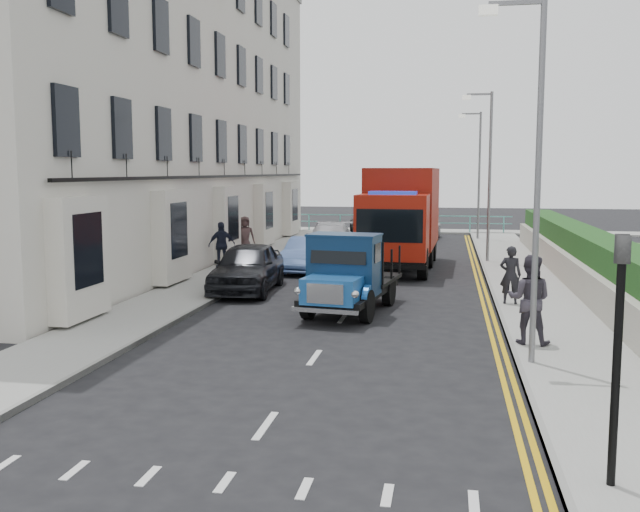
{
  "coord_description": "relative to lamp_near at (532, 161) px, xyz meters",
  "views": [
    {
      "loc": [
        2.63,
        -16.03,
        3.81
      ],
      "look_at": [
        -0.93,
        3.85,
        1.4
      ],
      "focal_mm": 40.0,
      "sensor_mm": 36.0,
      "label": 1
    }
  ],
  "objects": [
    {
      "name": "ground",
      "position": [
        -4.18,
        2.0,
        -4.0
      ],
      "size": [
        120.0,
        120.0,
        0.0
      ],
      "primitive_type": "plane",
      "color": "black",
      "rests_on": "ground"
    },
    {
      "name": "pavement_west",
      "position": [
        -9.38,
        11.0,
        -3.94
      ],
      "size": [
        2.4,
        38.0,
        0.12
      ],
      "primitive_type": "cube",
      "color": "gray",
      "rests_on": "ground"
    },
    {
      "name": "pavement_east",
      "position": [
        1.12,
        11.0,
        -3.94
      ],
      "size": [
        2.6,
        38.0,
        0.12
      ],
      "primitive_type": "cube",
      "color": "gray",
      "rests_on": "ground"
    },
    {
      "name": "promenade",
      "position": [
        -4.18,
        31.0,
        -3.94
      ],
      "size": [
        30.0,
        2.5,
        0.12
      ],
      "primitive_type": "cube",
      "color": "gray",
      "rests_on": "ground"
    },
    {
      "name": "sea_plane",
      "position": [
        -4.18,
        62.0,
        -4.0
      ],
      "size": [
        120.0,
        120.0,
        0.0
      ],
      "primitive_type": "plane",
      "color": "slate",
      "rests_on": "ground"
    },
    {
      "name": "terrace_west",
      "position": [
        -13.65,
        15.0,
        3.17
      ],
      "size": [
        6.31,
        30.2,
        14.25
      ],
      "color": "beige",
      "rests_on": "ground"
    },
    {
      "name": "garden_east",
      "position": [
        3.03,
        11.0,
        -3.1
      ],
      "size": [
        1.45,
        28.0,
        1.75
      ],
      "color": "#B2AD9E",
      "rests_on": "ground"
    },
    {
      "name": "seafront_railing",
      "position": [
        -4.18,
        30.2,
        -3.42
      ],
      "size": [
        13.0,
        0.08,
        1.11
      ],
      "color": "#59B2A5",
      "rests_on": "ground"
    },
    {
      "name": "lamp_near",
      "position": [
        0.0,
        0.0,
        0.0
      ],
      "size": [
        1.23,
        0.18,
        7.0
      ],
      "color": "slate",
      "rests_on": "ground"
    },
    {
      "name": "lamp_mid",
      "position": [
        0.0,
        16.0,
        0.0
      ],
      "size": [
        1.23,
        0.18,
        7.0
      ],
      "color": "slate",
      "rests_on": "ground"
    },
    {
      "name": "lamp_far",
      "position": [
        0.0,
        26.0,
        0.0
      ],
      "size": [
        1.23,
        0.18,
        7.0
      ],
      "color": "slate",
      "rests_on": "ground"
    },
    {
      "name": "traffic_signal",
      "position": [
        0.42,
        -5.5,
        -1.92
      ],
      "size": [
        0.16,
        0.2,
        3.1
      ],
      "color": "black",
      "rests_on": "ground"
    },
    {
      "name": "bedford_lorry",
      "position": [
        -4.16,
        4.41,
        -3.01
      ],
      "size": [
        2.39,
        4.72,
        2.15
      ],
      "rotation": [
        0.0,
        0.0,
        -0.14
      ],
      "color": "black",
      "rests_on": "ground"
    },
    {
      "name": "red_lorry",
      "position": [
        -3.34,
        14.1,
        -1.91
      ],
      "size": [
        2.8,
        7.58,
        3.93
      ],
      "rotation": [
        0.0,
        0.0,
        -0.04
      ],
      "color": "black",
      "rests_on": "ground"
    },
    {
      "name": "parked_car_front",
      "position": [
        -7.78,
        7.63,
        -3.22
      ],
      "size": [
        2.08,
        4.66,
        1.56
      ],
      "primitive_type": "imported",
      "rotation": [
        0.0,
        0.0,
        0.05
      ],
      "color": "black",
      "rests_on": "ground"
    },
    {
      "name": "parked_car_mid",
      "position": [
        -6.78,
        12.48,
        -3.35
      ],
      "size": [
        1.64,
        4.04,
        1.3
      ],
      "primitive_type": "imported",
      "rotation": [
        0.0,
        0.0,
        -0.07
      ],
      "color": "#5B7DC4",
      "rests_on": "ground"
    },
    {
      "name": "parked_car_rear",
      "position": [
        -6.78,
        17.64,
        -3.27
      ],
      "size": [
        2.33,
        5.12,
        1.45
      ],
      "primitive_type": "imported",
      "rotation": [
        0.0,
        0.0,
        0.06
      ],
      "color": "#A7A7AB",
      "rests_on": "ground"
    },
    {
      "name": "seafront_car_left",
      "position": [
        -5.47,
        26.01,
        -3.2
      ],
      "size": [
        3.91,
        6.18,
        1.59
      ],
      "primitive_type": "imported",
      "rotation": [
        0.0,
        0.0,
        3.38
      ],
      "color": "black",
      "rests_on": "ground"
    },
    {
      "name": "seafront_car_right",
      "position": [
        -2.95,
        26.28,
        -3.21
      ],
      "size": [
        2.23,
        4.74,
        1.57
      ],
      "primitive_type": "imported",
      "rotation": [
        0.0,
        0.0,
        -0.08
      ],
      "color": "#BAB9BF",
      "rests_on": "ground"
    },
    {
      "name": "pedestrian_east_near",
      "position": [
        0.22,
        6.26,
        -3.06
      ],
      "size": [
        0.64,
        0.46,
        1.63
      ],
      "primitive_type": "imported",
      "rotation": [
        0.0,
        0.0,
        3.02
      ],
      "color": "black",
      "rests_on": "pavement_east"
    },
    {
      "name": "pedestrian_east_far",
      "position": [
        0.22,
        1.55,
        -2.92
      ],
      "size": [
        1.08,
        0.93,
        1.92
      ],
      "primitive_type": "imported",
      "rotation": [
        0.0,
        0.0,
        2.9
      ],
      "color": "#38333E",
      "rests_on": "pavement_east"
    },
    {
      "name": "pedestrian_west_near",
      "position": [
        -10.01,
        11.93,
        -2.99
      ],
      "size": [
        1.11,
        0.9,
        1.77
      ],
      "primitive_type": "imported",
      "rotation": [
        0.0,
        0.0,
        3.68
      ],
      "color": "black",
      "rests_on": "pavement_west"
    },
    {
      "name": "pedestrian_west_far",
      "position": [
        -10.17,
        15.63,
        -3.0
      ],
      "size": [
        1.0,
        0.82,
        1.75
      ],
      "primitive_type": "imported",
      "rotation": [
        0.0,
        0.0,
        0.36
      ],
      "color": "#433130",
      "rests_on": "pavement_west"
    }
  ]
}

